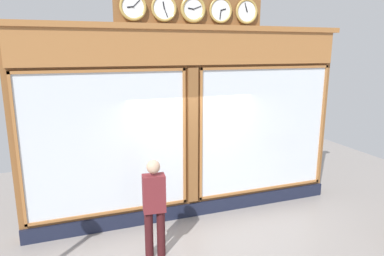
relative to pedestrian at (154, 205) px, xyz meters
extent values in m
cube|color=brown|center=(-1.07, -1.30, 0.94)|extent=(6.49, 0.30, 3.74)
cube|color=#191E33|center=(-1.07, -1.13, -0.79)|extent=(6.49, 0.08, 0.28)
cube|color=#A56936|center=(-1.07, -1.11, 2.49)|extent=(6.36, 0.08, 0.64)
cube|color=#A56936|center=(-1.07, -1.13, 2.86)|extent=(6.62, 0.20, 0.10)
cube|color=silver|center=(-2.71, -1.14, 0.77)|extent=(2.89, 0.02, 2.61)
cube|color=#A56936|center=(-2.71, -1.12, 2.10)|extent=(2.99, 0.04, 0.05)
cube|color=#A56936|center=(-2.71, -1.12, -0.56)|extent=(2.99, 0.04, 0.05)
cube|color=#A56936|center=(-4.19, -1.12, 0.77)|extent=(0.05, 0.04, 2.71)
cube|color=#A56936|center=(-1.24, -1.12, 0.77)|extent=(0.05, 0.04, 2.71)
cube|color=silver|center=(0.58, -1.14, 0.77)|extent=(2.89, 0.02, 2.61)
cube|color=#A56936|center=(0.58, -1.12, 2.10)|extent=(2.99, 0.04, 0.05)
cube|color=#A56936|center=(0.58, -1.12, -0.56)|extent=(2.99, 0.04, 0.05)
cube|color=#A56936|center=(2.05, -1.12, 0.77)|extent=(0.05, 0.04, 2.71)
cube|color=#A56936|center=(-0.89, -1.12, 0.77)|extent=(0.05, 0.04, 2.71)
cube|color=brown|center=(-1.07, -1.12, 0.77)|extent=(0.20, 0.10, 2.71)
cube|color=brown|center=(-1.07, -1.17, 3.17)|extent=(2.85, 0.06, 0.66)
cylinder|color=white|center=(-2.16, -1.09, 3.17)|extent=(0.39, 0.02, 0.39)
torus|color=#B79347|center=(-2.16, -1.09, 3.17)|extent=(0.47, 0.05, 0.47)
cube|color=black|center=(-2.14, -1.08, 3.22)|extent=(0.05, 0.01, 0.11)
cube|color=black|center=(-2.14, -1.08, 3.25)|extent=(0.06, 0.01, 0.16)
sphere|color=black|center=(-2.16, -1.07, 3.17)|extent=(0.02, 0.02, 0.02)
cylinder|color=white|center=(-1.61, -1.09, 3.17)|extent=(0.39, 0.02, 0.39)
torus|color=#B79347|center=(-1.61, -1.09, 3.17)|extent=(0.46, 0.04, 0.46)
cube|color=black|center=(-1.66, -1.08, 3.19)|extent=(0.11, 0.01, 0.05)
cube|color=black|center=(-1.60, -1.08, 3.09)|extent=(0.03, 0.01, 0.16)
sphere|color=black|center=(-1.61, -1.07, 3.17)|extent=(0.02, 0.02, 0.02)
cylinder|color=white|center=(-1.07, -1.09, 3.17)|extent=(0.39, 0.02, 0.39)
torus|color=#B79347|center=(-1.07, -1.09, 3.17)|extent=(0.48, 0.06, 0.48)
cube|color=black|center=(-1.01, -1.08, 3.18)|extent=(0.11, 0.01, 0.03)
cube|color=black|center=(-1.14, -1.08, 3.20)|extent=(0.16, 0.01, 0.07)
sphere|color=black|center=(-1.07, -1.07, 3.17)|extent=(0.02, 0.02, 0.02)
cylinder|color=white|center=(-0.52, -1.09, 3.17)|extent=(0.39, 0.02, 0.39)
torus|color=#B79347|center=(-0.52, -1.09, 3.17)|extent=(0.47, 0.05, 0.47)
cube|color=black|center=(-0.51, -1.08, 3.22)|extent=(0.04, 0.01, 0.11)
cube|color=black|center=(-0.55, -1.08, 3.10)|extent=(0.07, 0.01, 0.16)
sphere|color=black|center=(-0.52, -1.07, 3.17)|extent=(0.02, 0.02, 0.02)
cylinder|color=white|center=(0.03, -1.09, 3.17)|extent=(0.39, 0.02, 0.39)
torus|color=#B79347|center=(0.03, -1.09, 3.17)|extent=(0.47, 0.05, 0.47)
cube|color=black|center=(0.08, -1.08, 3.17)|extent=(0.11, 0.01, 0.03)
cube|color=black|center=(-0.03, -1.08, 3.23)|extent=(0.13, 0.01, 0.12)
sphere|color=black|center=(0.03, -1.07, 3.17)|extent=(0.02, 0.02, 0.02)
cylinder|color=#3A1316|center=(0.10, -0.01, -0.52)|extent=(0.14, 0.14, 0.82)
cylinder|color=#3A1316|center=(-0.10, 0.01, -0.52)|extent=(0.14, 0.14, 0.82)
cube|color=maroon|center=(0.00, 0.00, 0.20)|extent=(0.38, 0.26, 0.62)
sphere|color=tan|center=(0.00, 0.00, 0.65)|extent=(0.22, 0.22, 0.22)
camera|label=1|loc=(1.17, 5.07, 2.46)|focal=32.17mm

